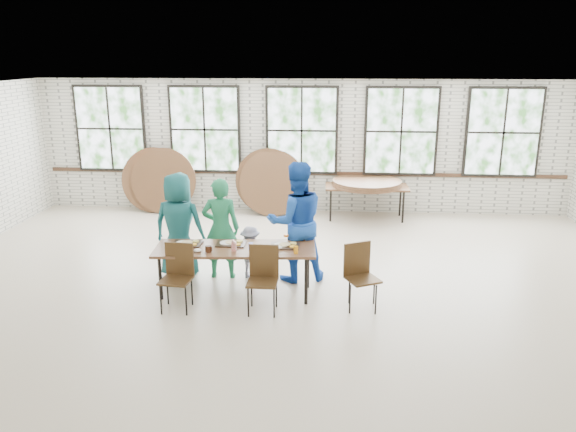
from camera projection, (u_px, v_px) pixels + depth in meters
name	position (u px, v px, depth m)	size (l,w,h in m)	color
room	(302.00, 133.00, 12.56)	(12.00, 12.00, 12.00)	#C5B19C
dining_table	(235.00, 251.00, 8.41)	(2.45, 0.96, 0.74)	brown
chair_near_left	(178.00, 271.00, 7.99)	(0.46, 0.45, 0.95)	#442D16
chair_near_right	(263.00, 273.00, 7.92)	(0.43, 0.41, 0.95)	#442D16
chair_spare	(360.00, 270.00, 8.01)	(0.56, 0.55, 0.95)	#442D16
adult_teal	(179.00, 225.00, 9.06)	(0.85, 0.55, 1.73)	#1C5A6B
adult_green	(221.00, 228.00, 9.02)	(0.60, 0.40, 1.66)	#217C4F
toddler	(250.00, 252.00, 9.09)	(0.56, 0.32, 0.87)	#121439
adult_blue	(296.00, 222.00, 8.89)	(0.94, 0.73, 1.94)	blue
storage_table	(367.00, 188.00, 12.30)	(1.81, 0.77, 0.74)	brown
tabletop_clutter	(241.00, 247.00, 8.36)	(1.93, 0.64, 0.11)	black
round_tops_stacked	(367.00, 183.00, 12.26)	(1.50, 1.50, 0.13)	brown
round_tops_leaning	(214.00, 181.00, 12.75)	(4.26, 0.50, 1.50)	brown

